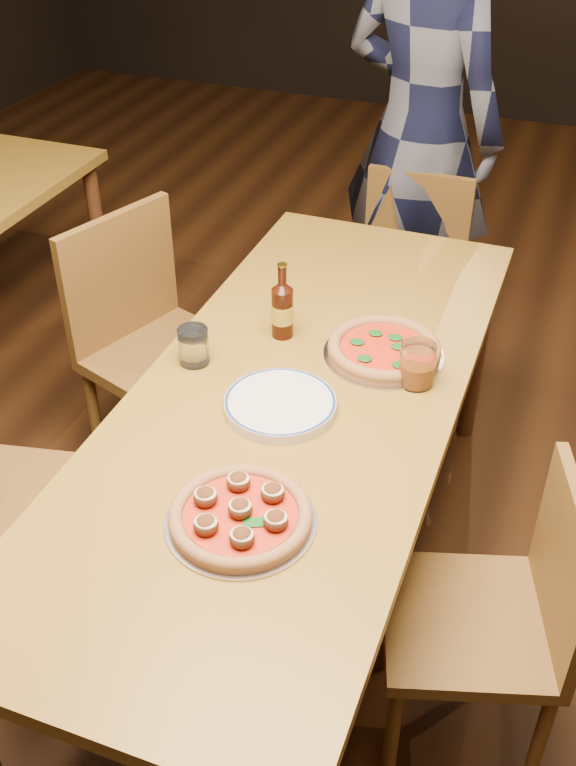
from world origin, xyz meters
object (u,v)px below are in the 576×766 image
(beer_bottle, at_px, (282,311))
(diner, at_px, (420,130))
(amber_glass, at_px, (417,364))
(pizza_margherita, at_px, (384,349))
(pizza_meatball, at_px, (240,515))
(chair_main_sw, at_px, (170,357))
(chair_end, at_px, (401,290))
(table_main, at_px, (295,417))
(chair_main_e, at_px, (468,620))
(water_glass, at_px, (194,346))
(plate_stack, at_px, (280,405))

(beer_bottle, relative_size, diner, 0.12)
(amber_glass, bearing_deg, beer_bottle, 167.30)
(pizza_margherita, height_order, beer_bottle, beer_bottle)
(amber_glass, bearing_deg, diner, 103.48)
(pizza_meatball, bearing_deg, amber_glass, 69.83)
(chair_main_sw, xyz_separation_m, chair_end, (0.58, 0.77, -0.05))
(pizza_meatball, height_order, amber_glass, amber_glass)
(table_main, height_order, chair_main_sw, chair_main_sw)
(chair_main_e, height_order, chair_end, chair_end)
(table_main, relative_size, chair_main_sw, 2.09)
(table_main, bearing_deg, pizza_meatball, -84.15)
(chair_main_sw, bearing_deg, water_glass, -122.02)
(pizza_meatball, xyz_separation_m, plate_stack, (-0.06, 0.39, -0.01))
(beer_bottle, distance_m, amber_glass, 0.41)
(chair_main_e, relative_size, beer_bottle, 3.89)
(pizza_margherita, height_order, plate_stack, pizza_margherita)
(table_main, distance_m, diner, 1.52)
(amber_glass, bearing_deg, plate_stack, -141.92)
(plate_stack, bearing_deg, table_main, 79.14)
(chair_end, height_order, amber_glass, amber_glass)
(pizza_margherita, xyz_separation_m, amber_glass, (0.11, -0.09, 0.04))
(pizza_meatball, height_order, water_glass, water_glass)
(table_main, height_order, water_glass, water_glass)
(amber_glass, bearing_deg, chair_main_e, -58.75)
(chair_end, bearing_deg, plate_stack, -90.40)
(table_main, distance_m, plate_stack, 0.11)
(chair_main_sw, xyz_separation_m, pizza_margherita, (0.74, -0.14, 0.29))
(table_main, bearing_deg, diner, 91.83)
(chair_end, relative_size, diner, 0.47)
(chair_end, distance_m, amber_glass, 1.10)
(chair_main_sw, distance_m, diner, 1.31)
(chair_end, relative_size, pizza_margherita, 2.65)
(amber_glass, bearing_deg, pizza_meatball, -110.17)
(chair_main_sw, bearing_deg, chair_end, -17.36)
(table_main, relative_size, pizza_meatball, 6.23)
(water_glass, xyz_separation_m, diner, (0.25, 1.45, 0.12))
(pizza_margherita, relative_size, water_glass, 3.21)
(plate_stack, xyz_separation_m, beer_bottle, (-0.11, 0.31, 0.06))
(table_main, height_order, diner, diner)
(diner, bearing_deg, beer_bottle, 105.79)
(chair_main_e, distance_m, plate_stack, 0.68)
(plate_stack, distance_m, beer_bottle, 0.34)
(beer_bottle, bearing_deg, chair_main_e, -38.14)
(chair_end, xyz_separation_m, pizza_margherita, (0.16, -0.91, 0.34))
(plate_stack, relative_size, amber_glass, 2.41)
(pizza_meatball, bearing_deg, beer_bottle, 103.85)
(plate_stack, xyz_separation_m, water_glass, (-0.29, 0.11, 0.04))
(chair_end, relative_size, beer_bottle, 3.97)
(pizza_margherita, relative_size, diner, 0.18)
(table_main, xyz_separation_m, plate_stack, (-0.01, -0.07, 0.08))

